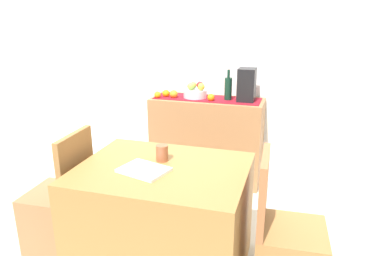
{
  "coord_description": "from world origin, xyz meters",
  "views": [
    {
      "loc": [
        0.84,
        -2.44,
        1.66
      ],
      "look_at": [
        0.02,
        0.36,
        0.72
      ],
      "focal_mm": 33.75,
      "sensor_mm": 36.0,
      "label": 1
    }
  ],
  "objects_px": {
    "coffee_maker": "(247,85)",
    "dining_table": "(164,220)",
    "coffee_cup": "(162,153)",
    "open_book": "(143,170)",
    "wine_bottle": "(228,88)",
    "chair_near_window": "(61,215)",
    "fruit_bowl": "(195,93)",
    "sideboard_console": "(207,139)",
    "chair_by_corner": "(287,255)"
  },
  "relations": [
    {
      "from": "coffee_maker",
      "to": "dining_table",
      "type": "relative_size",
      "value": 0.3
    },
    {
      "from": "open_book",
      "to": "chair_by_corner",
      "type": "height_order",
      "value": "chair_by_corner"
    },
    {
      "from": "coffee_maker",
      "to": "coffee_cup",
      "type": "relative_size",
      "value": 2.97
    },
    {
      "from": "sideboard_console",
      "to": "wine_bottle",
      "type": "distance_m",
      "value": 0.58
    },
    {
      "from": "wine_bottle",
      "to": "dining_table",
      "type": "distance_m",
      "value": 1.56
    },
    {
      "from": "dining_table",
      "to": "chair_near_window",
      "type": "relative_size",
      "value": 1.17
    },
    {
      "from": "wine_bottle",
      "to": "coffee_maker",
      "type": "height_order",
      "value": "coffee_maker"
    },
    {
      "from": "fruit_bowl",
      "to": "chair_by_corner",
      "type": "bearing_deg",
      "value": -55.6
    },
    {
      "from": "wine_bottle",
      "to": "chair_by_corner",
      "type": "height_order",
      "value": "wine_bottle"
    },
    {
      "from": "wine_bottle",
      "to": "coffee_cup",
      "type": "bearing_deg",
      "value": -97.31
    },
    {
      "from": "coffee_maker",
      "to": "dining_table",
      "type": "bearing_deg",
      "value": -102.07
    },
    {
      "from": "wine_bottle",
      "to": "coffee_cup",
      "type": "height_order",
      "value": "wine_bottle"
    },
    {
      "from": "wine_bottle",
      "to": "coffee_maker",
      "type": "bearing_deg",
      "value": 0.0
    },
    {
      "from": "coffee_maker",
      "to": "chair_by_corner",
      "type": "distance_m",
      "value": 1.69
    },
    {
      "from": "fruit_bowl",
      "to": "dining_table",
      "type": "xyz_separation_m",
      "value": [
        0.2,
        -1.44,
        -0.53
      ]
    },
    {
      "from": "sideboard_console",
      "to": "wine_bottle",
      "type": "xyz_separation_m",
      "value": [
        0.2,
        0.0,
        0.54
      ]
    },
    {
      "from": "sideboard_console",
      "to": "fruit_bowl",
      "type": "relative_size",
      "value": 4.81
    },
    {
      "from": "coffee_maker",
      "to": "wine_bottle",
      "type": "bearing_deg",
      "value": 180.0
    },
    {
      "from": "open_book",
      "to": "chair_near_window",
      "type": "distance_m",
      "value": 0.85
    },
    {
      "from": "fruit_bowl",
      "to": "coffee_cup",
      "type": "bearing_deg",
      "value": -83.27
    },
    {
      "from": "chair_near_window",
      "to": "fruit_bowl",
      "type": "bearing_deg",
      "value": 67.58
    },
    {
      "from": "open_book",
      "to": "wine_bottle",
      "type": "bearing_deg",
      "value": 97.46
    },
    {
      "from": "open_book",
      "to": "coffee_cup",
      "type": "distance_m",
      "value": 0.2
    },
    {
      "from": "chair_near_window",
      "to": "chair_by_corner",
      "type": "height_order",
      "value": "same"
    },
    {
      "from": "fruit_bowl",
      "to": "dining_table",
      "type": "bearing_deg",
      "value": -82.24
    },
    {
      "from": "fruit_bowl",
      "to": "open_book",
      "type": "relative_size",
      "value": 0.82
    },
    {
      "from": "dining_table",
      "to": "sideboard_console",
      "type": "bearing_deg",
      "value": 92.83
    },
    {
      "from": "fruit_bowl",
      "to": "chair_by_corner",
      "type": "xyz_separation_m",
      "value": [
        0.99,
        -1.44,
        -0.63
      ]
    },
    {
      "from": "dining_table",
      "to": "coffee_cup",
      "type": "height_order",
      "value": "coffee_cup"
    },
    {
      "from": "wine_bottle",
      "to": "coffee_cup",
      "type": "xyz_separation_m",
      "value": [
        -0.17,
        -1.34,
        -0.17
      ]
    },
    {
      "from": "wine_bottle",
      "to": "coffee_maker",
      "type": "distance_m",
      "value": 0.18
    },
    {
      "from": "open_book",
      "to": "coffee_cup",
      "type": "height_order",
      "value": "coffee_cup"
    },
    {
      "from": "coffee_cup",
      "to": "wine_bottle",
      "type": "bearing_deg",
      "value": 82.69
    },
    {
      "from": "coffee_maker",
      "to": "open_book",
      "type": "bearing_deg",
      "value": -104.68
    },
    {
      "from": "dining_table",
      "to": "chair_near_window",
      "type": "bearing_deg",
      "value": 179.96
    },
    {
      "from": "dining_table",
      "to": "coffee_cup",
      "type": "xyz_separation_m",
      "value": [
        -0.04,
        0.1,
        0.42
      ]
    },
    {
      "from": "chair_near_window",
      "to": "wine_bottle",
      "type": "bearing_deg",
      "value": 57.33
    },
    {
      "from": "wine_bottle",
      "to": "chair_by_corner",
      "type": "bearing_deg",
      "value": -65.48
    },
    {
      "from": "wine_bottle",
      "to": "chair_by_corner",
      "type": "relative_size",
      "value": 0.33
    },
    {
      "from": "sideboard_console",
      "to": "chair_by_corner",
      "type": "distance_m",
      "value": 1.69
    },
    {
      "from": "sideboard_console",
      "to": "coffee_cup",
      "type": "height_order",
      "value": "sideboard_console"
    },
    {
      "from": "chair_near_window",
      "to": "chair_by_corner",
      "type": "relative_size",
      "value": 1.0
    },
    {
      "from": "wine_bottle",
      "to": "open_book",
      "type": "distance_m",
      "value": 1.55
    },
    {
      "from": "fruit_bowl",
      "to": "dining_table",
      "type": "height_order",
      "value": "fruit_bowl"
    },
    {
      "from": "coffee_maker",
      "to": "dining_table",
      "type": "height_order",
      "value": "coffee_maker"
    },
    {
      "from": "chair_near_window",
      "to": "open_book",
      "type": "bearing_deg",
      "value": -6.84
    },
    {
      "from": "sideboard_console",
      "to": "open_book",
      "type": "bearing_deg",
      "value": -90.75
    },
    {
      "from": "sideboard_console",
      "to": "chair_by_corner",
      "type": "height_order",
      "value": "chair_by_corner"
    },
    {
      "from": "dining_table",
      "to": "chair_near_window",
      "type": "distance_m",
      "value": 0.8
    },
    {
      "from": "fruit_bowl",
      "to": "wine_bottle",
      "type": "relative_size",
      "value": 0.78
    }
  ]
}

